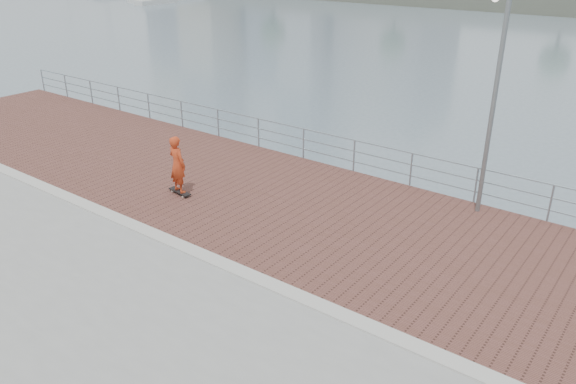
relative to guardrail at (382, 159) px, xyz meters
The scene contains 7 objects.
water 7.50m from the guardrail, 90.00° to the right, with size 400.00×400.00×0.00m, color slate.
brick_lane 3.47m from the guardrail, 90.00° to the right, with size 40.00×6.80×0.02m, color brown.
curb 7.03m from the guardrail, 90.00° to the right, with size 40.00×0.40×0.06m, color #B7B5AD.
guardrail is the anchor object (origin of this frame).
street_lamp 5.28m from the guardrail, 16.18° to the right, with size 0.48×1.39×6.53m.
skateboard 6.45m from the guardrail, 131.62° to the right, with size 0.89×0.35×0.10m.
skateboarder 6.43m from the guardrail, 131.62° to the right, with size 0.64×0.42×1.75m, color #BC3919.
Camera 1 is at (7.71, -8.23, 7.01)m, focal length 35.00 mm.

